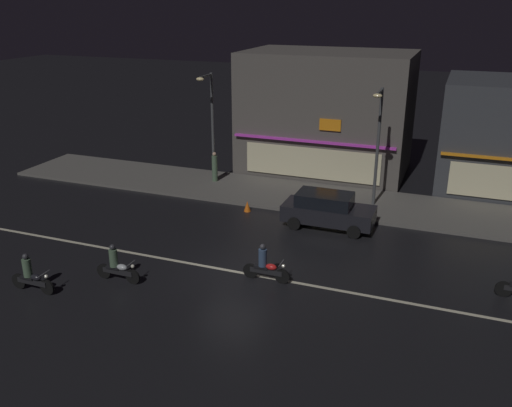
# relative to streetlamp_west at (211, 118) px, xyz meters

# --- Properties ---
(ground_plane) EXTENTS (140.00, 140.00, 0.00)m
(ground_plane) POSITION_rel_streetlamp_west_xyz_m (5.52, -9.90, -3.88)
(ground_plane) COLOR black
(lane_divider_stripe) EXTENTS (33.17, 0.16, 0.01)m
(lane_divider_stripe) POSITION_rel_streetlamp_west_xyz_m (5.52, -9.90, -3.88)
(lane_divider_stripe) COLOR beige
(lane_divider_stripe) RESTS_ON ground
(sidewalk_far) EXTENTS (34.92, 4.77, 0.14)m
(sidewalk_far) POSITION_rel_streetlamp_west_xyz_m (5.52, -0.58, -3.81)
(sidewalk_far) COLOR #5B5954
(sidewalk_far) RESTS_ON ground
(storefront_left_block) EXTENTS (7.22, 6.79, 6.14)m
(storefront_left_block) POSITION_rel_streetlamp_west_xyz_m (15.99, 5.12, -0.81)
(storefront_left_block) COLOR #383A3F
(storefront_left_block) RESTS_ON ground
(storefront_center_block) EXTENTS (10.00, 6.67, 7.33)m
(storefront_center_block) POSITION_rel_streetlamp_west_xyz_m (5.52, 5.06, -0.22)
(storefront_center_block) COLOR #56514C
(storefront_center_block) RESTS_ON ground
(streetlamp_west) EXTENTS (0.44, 1.64, 6.25)m
(streetlamp_west) POSITION_rel_streetlamp_west_xyz_m (0.00, 0.00, 0.00)
(streetlamp_west) COLOR #47494C
(streetlamp_west) RESTS_ON sidewalk_far
(streetlamp_mid) EXTENTS (0.44, 1.64, 6.06)m
(streetlamp_mid) POSITION_rel_streetlamp_west_xyz_m (9.58, -0.85, -0.10)
(streetlamp_mid) COLOR #47494C
(streetlamp_mid) RESTS_ON sidewalk_far
(pedestrian_on_sidewalk) EXTENTS (0.32, 0.32, 1.75)m
(pedestrian_on_sidewalk) POSITION_rel_streetlamp_west_xyz_m (0.17, -0.01, -2.92)
(pedestrian_on_sidewalk) COLOR #4C664C
(pedestrian_on_sidewalk) RESTS_ON sidewalk_far
(parked_car_near_kerb) EXTENTS (4.30, 1.98, 1.67)m
(parked_car_near_kerb) POSITION_rel_streetlamp_west_xyz_m (7.95, -4.08, -3.01)
(parked_car_near_kerb) COLOR black
(parked_car_near_kerb) RESTS_ON ground
(motorcycle_following) EXTENTS (1.90, 0.60, 1.52)m
(motorcycle_following) POSITION_rel_streetlamp_west_xyz_m (-0.82, -14.01, -3.25)
(motorcycle_following) COLOR black
(motorcycle_following) RESTS_ON ground
(motorcycle_opposite_lane) EXTENTS (1.90, 0.60, 1.52)m
(motorcycle_opposite_lane) POSITION_rel_streetlamp_west_xyz_m (1.68, -12.19, -3.25)
(motorcycle_opposite_lane) COLOR black
(motorcycle_opposite_lane) RESTS_ON ground
(motorcycle_trailing_far) EXTENTS (1.90, 0.60, 1.52)m
(motorcycle_trailing_far) POSITION_rel_streetlamp_west_xyz_m (7.01, -10.13, -3.25)
(motorcycle_trailing_far) COLOR black
(motorcycle_trailing_far) RESTS_ON ground
(traffic_cone) EXTENTS (0.36, 0.36, 0.55)m
(traffic_cone) POSITION_rel_streetlamp_west_xyz_m (3.65, -3.57, -3.61)
(traffic_cone) COLOR orange
(traffic_cone) RESTS_ON ground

